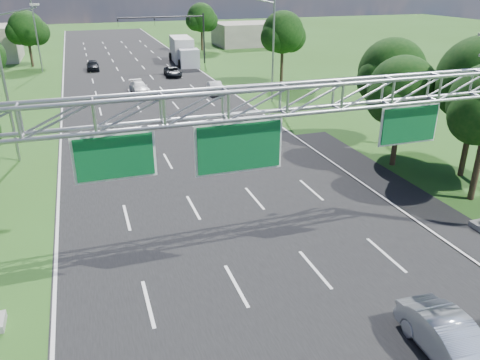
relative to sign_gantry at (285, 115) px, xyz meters
name	(u,v)px	position (x,y,z in m)	size (l,w,h in m)	color
ground	(183,143)	(-0.33, 18.00, -6.89)	(220.00, 220.00, 0.00)	#285018
road	(183,143)	(-0.33, 18.00, -6.89)	(18.00, 180.00, 0.02)	black
road_flare	(435,215)	(9.87, 2.00, -6.89)	(3.00, 30.00, 0.02)	black
sign_gantry	(285,115)	(0.00, 0.00, 0.00)	(23.50, 1.00, 9.56)	gray
traffic_signal	(180,27)	(7.15, 53.00, -1.72)	(12.21, 0.24, 7.00)	black
streetlight_l_near	(7,80)	(-11.63, 18.00, -1.31)	(2.97, 0.22, 10.16)	gray
streetlight_l_far	(37,29)	(-11.63, 53.00, -1.31)	(2.97, 0.22, 10.16)	gray
streetlight_r_mid	(271,45)	(10.97, 28.00, -1.31)	(2.97, 0.22, 10.16)	gray
tree_cluster_right	(453,90)	(14.47, 7.19, -1.58)	(9.91, 14.60, 8.68)	#2D2116
tree_verge_lc	(27,30)	(-13.25, 58.04, -1.92)	(5.76, 4.80, 7.62)	#2D2116
tree_verge_rd	(283,34)	(15.75, 36.04, -1.26)	(5.76, 4.80, 8.28)	#2D2116
tree_verge_re	(202,19)	(13.75, 66.04, -1.70)	(5.76, 4.80, 7.84)	#2D2116
building_right	(248,34)	(23.67, 70.00, -4.89)	(12.00, 9.00, 4.00)	gray
silver_sedan	(451,342)	(3.26, -6.56, -6.18)	(1.51, 4.32, 1.42)	silver
car_queue_a	(139,87)	(-1.11, 36.50, -6.30)	(1.65, 4.05, 1.17)	white
car_queue_b	(173,72)	(4.20, 44.49, -6.31)	(1.94, 4.20, 1.17)	black
car_queue_c	(93,65)	(-5.31, 52.17, -6.21)	(1.60, 3.98, 1.35)	black
car_queue_d	(215,88)	(6.64, 33.14, -6.26)	(1.35, 3.86, 1.27)	silver
box_truck	(183,51)	(7.67, 53.83, -5.16)	(3.26, 9.71, 3.61)	silver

